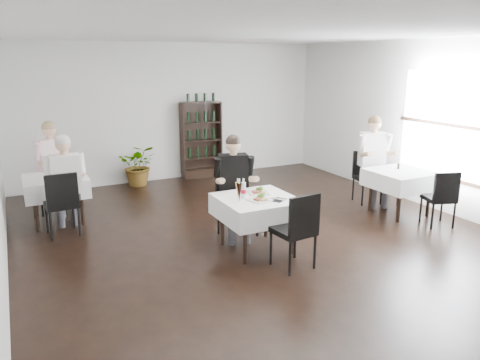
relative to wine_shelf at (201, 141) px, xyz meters
name	(u,v)px	position (x,y,z in m)	size (l,w,h in m)	color
room_shell	(276,144)	(-0.60, -4.31, 0.65)	(9.00, 9.00, 9.00)	black
window_right	(452,128)	(2.88, -4.31, 0.65)	(0.06, 2.30, 1.85)	white
wine_shelf	(201,141)	(0.00, 0.00, 0.00)	(0.90, 0.28, 1.75)	black
main_table	(257,208)	(-0.90, -4.31, -0.23)	(1.03, 1.03, 0.77)	black
left_table	(56,186)	(-3.30, -1.81, -0.23)	(0.98, 0.98, 0.77)	black
right_table	(401,179)	(2.10, -4.01, -0.23)	(0.98, 0.98, 0.77)	black
potted_tree	(139,165)	(-1.48, -0.11, -0.40)	(0.80, 0.70, 0.89)	#2A5C1F
main_chair_far	(234,195)	(-0.91, -3.61, -0.23)	(0.57, 0.57, 1.08)	black
main_chair_near	(298,226)	(-0.74, -5.12, -0.26)	(0.51, 0.51, 1.02)	black
left_chair_far	(54,181)	(-3.28, -1.21, -0.30)	(0.53, 0.53, 0.96)	black
left_chair_near	(62,200)	(-3.30, -2.57, -0.27)	(0.49, 0.50, 1.01)	black
right_chair_far	(366,173)	(2.07, -3.17, -0.30)	(0.53, 0.53, 0.96)	black
right_chair_near	(442,195)	(2.20, -4.81, -0.31)	(0.54, 0.54, 0.93)	black
diner_main	(234,179)	(-0.96, -3.73, 0.06)	(0.65, 0.68, 1.57)	#3F4047
diner_left_far	(54,161)	(-3.25, -1.29, 0.09)	(0.72, 0.76, 1.62)	#3F4047
diner_left_near	(66,176)	(-3.19, -2.42, 0.06)	(0.59, 0.58, 1.56)	#3F4047
diner_right_far	(375,153)	(2.09, -3.34, 0.11)	(0.69, 0.74, 1.65)	#3F4047
plate_far	(259,192)	(-0.78, -4.15, -0.06)	(0.35, 0.35, 0.09)	white
plate_near	(260,199)	(-0.93, -4.47, -0.06)	(0.34, 0.34, 0.09)	white
pilsner_dark	(239,192)	(-1.21, -4.39, 0.06)	(0.08, 0.08, 0.32)	black
pilsner_lager	(238,190)	(-1.15, -4.23, 0.04)	(0.07, 0.07, 0.28)	gold
coke_bottle	(243,190)	(-1.07, -4.25, 0.03)	(0.07, 0.07, 0.28)	silver
napkin_cutlery	(278,200)	(-0.69, -4.55, -0.07)	(0.26, 0.24, 0.02)	black
pepper_mill	(398,166)	(2.15, -3.89, -0.03)	(0.04, 0.04, 0.10)	black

